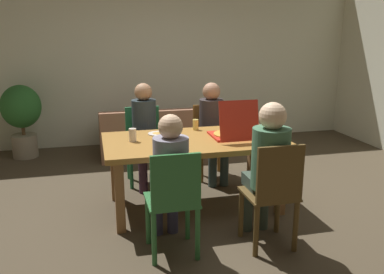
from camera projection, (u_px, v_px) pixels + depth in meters
The scene contains 18 objects.
ground_plane at pixel (194, 206), 4.28m from camera, with size 20.00×20.00×0.00m, color #483C2C.
back_wall at pixel (152, 54), 6.50m from camera, with size 6.81×0.12×2.85m, color silver.
dining_table at pixel (194, 147), 4.12m from camera, with size 1.81×1.00×0.73m.
chair_0 at pixel (273, 194), 3.34m from camera, with size 0.41×0.41×0.93m.
person_0 at pixel (268, 161), 3.40m from camera, with size 0.32×0.48×1.24m.
chair_1 at pixel (209, 138), 5.11m from camera, with size 0.38×0.39×0.89m.
person_1 at pixel (213, 124), 4.92m from camera, with size 0.29×0.52×1.19m.
chair_2 at pixel (173, 200), 3.21m from camera, with size 0.41×0.41×0.90m.
person_2 at pixel (169, 172), 3.31m from camera, with size 0.28×0.52×1.17m.
chair_3 at pixel (144, 141), 4.92m from camera, with size 0.43×0.40×0.90m.
person_3 at pixel (145, 128), 4.73m from camera, with size 0.28×0.52×1.21m.
pizza_box_0 at pixel (232, 132), 4.14m from camera, with size 0.40×0.49×0.41m.
plate_0 at pixel (179, 138), 4.09m from camera, with size 0.21×0.21×0.01m.
plate_1 at pixel (158, 133), 4.28m from camera, with size 0.21×0.21×0.03m.
drinking_glass_0 at pixel (196, 125), 4.46m from camera, with size 0.06×0.06×0.12m, color #DFC15C.
drinking_glass_1 at pixel (133, 135), 3.99m from camera, with size 0.07×0.07×0.13m, color beige.
couch at pixel (168, 136), 6.09m from camera, with size 1.98×0.84×0.72m.
potted_plant at pixel (22, 114), 5.80m from camera, with size 0.56×0.56×1.05m.
Camera 1 is at (-0.97, -3.84, 1.79)m, focal length 38.12 mm.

